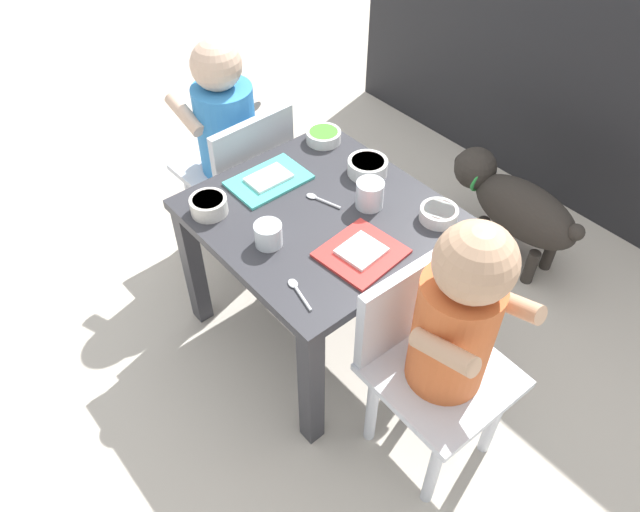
{
  "coord_description": "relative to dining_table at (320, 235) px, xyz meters",
  "views": [
    {
      "loc": [
        0.85,
        -0.72,
        1.4
      ],
      "look_at": [
        0.0,
        0.0,
        0.28
      ],
      "focal_mm": 33.94,
      "sensor_mm": 36.0,
      "label": 1
    }
  ],
  "objects": [
    {
      "name": "ground_plane",
      "position": [
        0.0,
        0.0,
        -0.36
      ],
      "size": [
        7.0,
        7.0,
        0.0
      ],
      "primitive_type": "plane",
      "color": "beige"
    },
    {
      "name": "kitchen_cabinet_back",
      "position": [
        0.0,
        1.18,
        0.14
      ],
      "size": [
        1.77,
        0.33,
        1.01
      ],
      "primitive_type": "cube",
      "color": "#232326",
      "rests_on": "ground"
    },
    {
      "name": "dining_table",
      "position": [
        0.0,
        0.0,
        0.0
      ],
      "size": [
        0.57,
        0.54,
        0.44
      ],
      "color": "#333338",
      "rests_on": "ground"
    },
    {
      "name": "seated_child_left",
      "position": [
        -0.44,
        0.03,
        0.07
      ],
      "size": [
        0.29,
        0.29,
        0.69
      ],
      "color": "silver",
      "rests_on": "ground"
    },
    {
      "name": "seated_child_right",
      "position": [
        0.44,
        -0.04,
        0.1
      ],
      "size": [
        0.29,
        0.29,
        0.72
      ],
      "color": "silver",
      "rests_on": "ground"
    },
    {
      "name": "dog",
      "position": [
        0.14,
        0.66,
        -0.16
      ],
      "size": [
        0.48,
        0.17,
        0.3
      ],
      "color": "#332D28",
      "rests_on": "ground"
    },
    {
      "name": "food_tray_left",
      "position": [
        -0.17,
        -0.03,
        0.08
      ],
      "size": [
        0.13,
        0.2,
        0.02
      ],
      "color": "#4CC6BC",
      "rests_on": "dining_table"
    },
    {
      "name": "food_tray_right",
      "position": [
        0.17,
        -0.03,
        0.08
      ],
      "size": [
        0.17,
        0.18,
        0.02
      ],
      "color": "red",
      "rests_on": "dining_table"
    },
    {
      "name": "water_cup_left",
      "position": [
        0.01,
        -0.16,
        0.1
      ],
      "size": [
        0.06,
        0.06,
        0.06
      ],
      "color": "white",
      "rests_on": "dining_table"
    },
    {
      "name": "water_cup_right",
      "position": [
        0.06,
        0.11,
        0.11
      ],
      "size": [
        0.07,
        0.07,
        0.07
      ],
      "color": "white",
      "rests_on": "dining_table"
    },
    {
      "name": "cereal_bowl_right_side",
      "position": [
        -0.04,
        0.19,
        0.1
      ],
      "size": [
        0.1,
        0.1,
        0.04
      ],
      "color": "white",
      "rests_on": "dining_table"
    },
    {
      "name": "veggie_bowl_far",
      "position": [
        -0.22,
        0.2,
        0.09
      ],
      "size": [
        0.1,
        0.1,
        0.03
      ],
      "color": "white",
      "rests_on": "dining_table"
    },
    {
      "name": "veggie_bowl_near",
      "position": [
        -0.17,
        -0.21,
        0.1
      ],
      "size": [
        0.09,
        0.09,
        0.04
      ],
      "color": "silver",
      "rests_on": "dining_table"
    },
    {
      "name": "cereal_bowl_left_side",
      "position": [
        0.2,
        0.2,
        0.09
      ],
      "size": [
        0.09,
        0.09,
        0.03
      ],
      "color": "white",
      "rests_on": "dining_table"
    },
    {
      "name": "spoon_by_left_tray",
      "position": [
        0.17,
        -0.2,
        0.08
      ],
      "size": [
        0.1,
        0.03,
        0.01
      ],
      "color": "silver",
      "rests_on": "dining_table"
    },
    {
      "name": "spoon_by_right_tray",
      "position": [
        -0.03,
        0.03,
        0.08
      ],
      "size": [
        0.1,
        0.04,
        0.01
      ],
      "color": "silver",
      "rests_on": "dining_table"
    }
  ]
}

